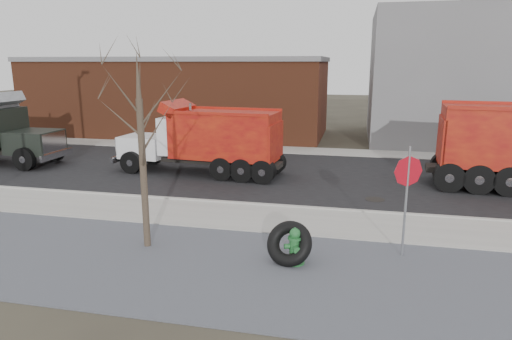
% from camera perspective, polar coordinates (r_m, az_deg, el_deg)
% --- Properties ---
extents(ground, '(120.00, 120.00, 0.00)m').
position_cam_1_polar(ground, '(14.36, 2.91, -6.66)').
color(ground, '#383328').
rests_on(ground, ground).
extents(gravel_verge, '(60.00, 5.00, 0.03)m').
position_cam_1_polar(gravel_verge, '(11.18, -0.17, -12.58)').
color(gravel_verge, slate).
rests_on(gravel_verge, ground).
extents(sidewalk, '(60.00, 2.50, 0.06)m').
position_cam_1_polar(sidewalk, '(14.58, 3.08, -6.22)').
color(sidewalk, '#9E9B93').
rests_on(sidewalk, ground).
extents(curb, '(60.00, 0.15, 0.11)m').
position_cam_1_polar(curb, '(15.79, 3.86, -4.59)').
color(curb, '#9E9B93').
rests_on(curb, ground).
extents(road, '(60.00, 9.40, 0.02)m').
position_cam_1_polar(road, '(20.33, 5.89, -0.68)').
color(road, black).
rests_on(road, ground).
extents(far_sidewalk, '(60.00, 2.00, 0.06)m').
position_cam_1_polar(far_sidewalk, '(25.87, 7.37, 2.34)').
color(far_sidewalk, '#9E9B93').
rests_on(far_sidewalk, ground).
extents(building_grey, '(12.00, 10.00, 8.00)m').
position_cam_1_polar(building_grey, '(32.06, 25.15, 10.46)').
color(building_grey, slate).
rests_on(building_grey, ground).
extents(building_brick, '(20.20, 8.20, 5.30)m').
position_cam_1_polar(building_brick, '(32.76, -9.56, 9.19)').
color(building_brick, brown).
rests_on(building_brick, ground).
extents(bare_tree, '(3.20, 3.20, 5.20)m').
position_cam_1_polar(bare_tree, '(12.11, -14.22, 5.31)').
color(bare_tree, '#382D23').
rests_on(bare_tree, ground).
extents(fire_hydrant, '(0.54, 0.53, 0.95)m').
position_cam_1_polar(fire_hydrant, '(11.46, 4.86, -9.65)').
color(fire_hydrant, '#2D7738').
rests_on(fire_hydrant, ground).
extents(truck_tire, '(1.33, 1.13, 1.15)m').
position_cam_1_polar(truck_tire, '(11.48, 4.18, -9.16)').
color(truck_tire, black).
rests_on(truck_tire, ground).
extents(stop_sign, '(0.71, 0.38, 2.89)m').
position_cam_1_polar(stop_sign, '(11.96, 18.39, -1.58)').
color(stop_sign, gray).
rests_on(stop_sign, ground).
extents(dump_truck_red_b, '(7.67, 2.78, 3.22)m').
position_cam_1_polar(dump_truck_red_b, '(20.34, -6.26, 4.00)').
color(dump_truck_red_b, black).
rests_on(dump_truck_red_b, ground).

